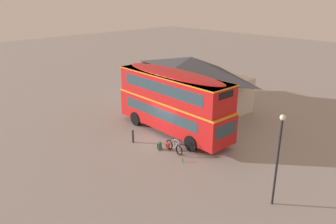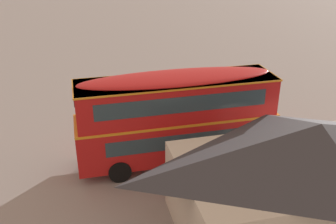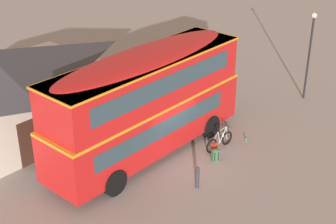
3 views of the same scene
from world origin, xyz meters
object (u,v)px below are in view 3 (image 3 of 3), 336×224
backpack_on_ground (215,155)px  water_bottle_green_metal (246,139)px  double_decker_bus (146,100)px  street_lamp (310,47)px  kerb_bollard (197,177)px  touring_bicycle (219,142)px

backpack_on_ground → water_bottle_green_metal: 2.33m
double_decker_bus → street_lamp: street_lamp is taller
double_decker_bus → water_bottle_green_metal: bearing=-37.8°
water_bottle_green_metal → kerb_bollard: size_ratio=0.23×
double_decker_bus → backpack_on_ground: double_decker_bus is taller
street_lamp → kerb_bollard: bearing=-177.5°
double_decker_bus → backpack_on_ground: size_ratio=17.88×
backpack_on_ground → kerb_bollard: 2.23m
backpack_on_ground → double_decker_bus: bearing=117.6°
backpack_on_ground → kerb_bollard: (-2.15, -0.59, 0.21)m
backpack_on_ground → kerb_bollard: size_ratio=0.58×
water_bottle_green_metal → backpack_on_ground: bearing=175.6°
double_decker_bus → street_lamp: bearing=-16.0°
water_bottle_green_metal → street_lamp: bearing=0.5°
water_bottle_green_metal → kerb_bollard: (-4.46, -0.41, 0.39)m
water_bottle_green_metal → street_lamp: 6.83m
double_decker_bus → touring_bicycle: size_ratio=5.86×
backpack_on_ground → water_bottle_green_metal: bearing=-4.4°
kerb_bollard → street_lamp: bearing=2.5°
touring_bicycle → backpack_on_ground: bearing=-154.5°
touring_bicycle → kerb_bollard: touring_bicycle is taller
street_lamp → touring_bicycle: bearing=175.8°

